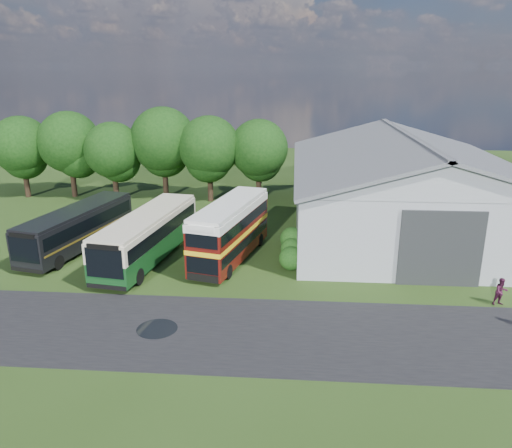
# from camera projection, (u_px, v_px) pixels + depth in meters

# --- Properties ---
(ground) EXTENTS (120.00, 120.00, 0.00)m
(ground) POSITION_uv_depth(u_px,v_px,m) (195.00, 305.00, 29.53)
(ground) COLOR #203611
(ground) RESTS_ON ground
(asphalt_road) EXTENTS (60.00, 8.00, 0.02)m
(asphalt_road) POSITION_uv_depth(u_px,v_px,m) (240.00, 332.00, 26.46)
(asphalt_road) COLOR black
(asphalt_road) RESTS_ON ground
(puddle) EXTENTS (2.20, 2.20, 0.01)m
(puddle) POSITION_uv_depth(u_px,v_px,m) (157.00, 329.00, 26.79)
(puddle) COLOR black
(puddle) RESTS_ON ground
(storage_shed) EXTENTS (18.80, 24.80, 8.15)m
(storage_shed) POSITION_uv_depth(u_px,v_px,m) (404.00, 181.00, 42.37)
(storage_shed) COLOR gray
(storage_shed) RESTS_ON ground
(tree_far_left) EXTENTS (6.12, 6.12, 8.64)m
(tree_far_left) POSITION_uv_depth(u_px,v_px,m) (21.00, 145.00, 52.35)
(tree_far_left) COLOR black
(tree_far_left) RESTS_ON ground
(tree_left_a) EXTENTS (6.46, 6.46, 9.12)m
(tree_left_a) POSITION_uv_depth(u_px,v_px,m) (69.00, 142.00, 52.37)
(tree_left_a) COLOR black
(tree_left_a) RESTS_ON ground
(tree_left_b) EXTENTS (5.78, 5.78, 8.16)m
(tree_left_b) POSITION_uv_depth(u_px,v_px,m) (113.00, 150.00, 51.24)
(tree_left_b) COLOR black
(tree_left_b) RESTS_ON ground
(tree_mid) EXTENTS (6.80, 6.80, 9.60)m
(tree_mid) POSITION_uv_depth(u_px,v_px,m) (163.00, 140.00, 51.83)
(tree_mid) COLOR black
(tree_mid) RESTS_ON ground
(tree_right_a) EXTENTS (6.26, 6.26, 8.83)m
(tree_right_a) POSITION_uv_depth(u_px,v_px,m) (209.00, 147.00, 50.66)
(tree_right_a) COLOR black
(tree_right_a) RESTS_ON ground
(tree_right_b) EXTENTS (5.98, 5.98, 8.45)m
(tree_right_b) POSITION_uv_depth(u_px,v_px,m) (259.00, 149.00, 51.13)
(tree_right_b) COLOR black
(tree_right_b) RESTS_ON ground
(shrub_front) EXTENTS (1.70, 1.70, 1.70)m
(shrub_front) POSITION_uv_depth(u_px,v_px,m) (291.00, 268.00, 34.83)
(shrub_front) COLOR #194714
(shrub_front) RESTS_ON ground
(shrub_mid) EXTENTS (1.60, 1.60, 1.60)m
(shrub_mid) POSITION_uv_depth(u_px,v_px,m) (291.00, 258.00, 36.73)
(shrub_mid) COLOR #194714
(shrub_mid) RESTS_ON ground
(shrub_back) EXTENTS (1.80, 1.80, 1.80)m
(shrub_back) POSITION_uv_depth(u_px,v_px,m) (291.00, 249.00, 38.63)
(shrub_back) COLOR #194714
(shrub_back) RESTS_ON ground
(bus_green_single) EXTENTS (4.73, 12.67, 3.41)m
(bus_green_single) POSITION_uv_depth(u_px,v_px,m) (148.00, 235.00, 36.03)
(bus_green_single) COLOR black
(bus_green_single) RESTS_ON ground
(bus_maroon_double) EXTENTS (4.88, 10.30, 4.29)m
(bus_maroon_double) POSITION_uv_depth(u_px,v_px,m) (230.00, 231.00, 35.92)
(bus_maroon_double) COLOR black
(bus_maroon_double) RESTS_ON ground
(bus_dark_single) EXTENTS (5.09, 11.84, 3.18)m
(bus_dark_single) POSITION_uv_depth(u_px,v_px,m) (78.00, 228.00, 38.20)
(bus_dark_single) COLOR black
(bus_dark_single) RESTS_ON ground
(visitor_b) EXTENTS (0.94, 0.81, 1.68)m
(visitor_b) POSITION_uv_depth(u_px,v_px,m) (501.00, 292.00, 29.25)
(visitor_b) COLOR #3B1329
(visitor_b) RESTS_ON ground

